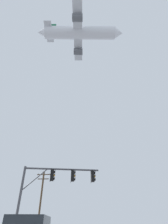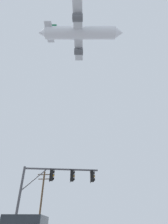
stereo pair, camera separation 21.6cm
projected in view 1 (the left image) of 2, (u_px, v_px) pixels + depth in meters
The scene contains 3 objects.
signal_pole_near at pixel (55, 182), 14.94m from camera, with size 6.37×1.33×5.58m.
utility_pole at pixel (41, 199), 27.63m from camera, with size 2.20×0.28×9.06m.
airplane at pixel (80, 33), 54.02m from camera, with size 25.97×20.06×7.08m.
Camera 1 is at (0.21, -6.12, 1.14)m, focal length 28.65 mm.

